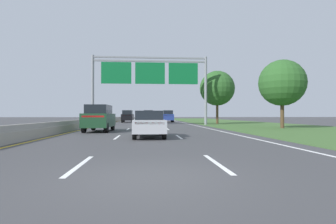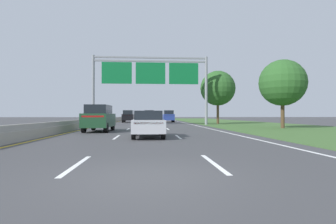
# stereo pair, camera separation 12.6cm
# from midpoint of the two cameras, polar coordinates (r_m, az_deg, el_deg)

# --- Properties ---
(ground_plane) EXTENTS (220.00, 220.00, 0.00)m
(ground_plane) POSITION_cam_midpoint_polar(r_m,az_deg,el_deg) (40.89, -4.38, -2.45)
(ground_plane) COLOR #3D3D3F
(lane_striping) EXTENTS (11.96, 106.00, 0.01)m
(lane_striping) POSITION_cam_midpoint_polar(r_m,az_deg,el_deg) (40.43, -4.38, -2.47)
(lane_striping) COLOR white
(lane_striping) RESTS_ON ground
(grass_verge_right) EXTENTS (14.00, 110.00, 0.02)m
(grass_verge_right) POSITION_cam_midpoint_polar(r_m,az_deg,el_deg) (43.20, 14.47, -2.32)
(grass_verge_right) COLOR #3D602D
(grass_verge_right) RESTS_ON ground
(median_barrier_concrete) EXTENTS (0.60, 110.00, 0.85)m
(median_barrier_concrete) POSITION_cam_midpoint_polar(r_m,az_deg,el_deg) (41.41, -13.56, -1.92)
(median_barrier_concrete) COLOR #99968E
(median_barrier_concrete) RESTS_ON ground
(overhead_sign_gantry) EXTENTS (15.06, 0.42, 9.02)m
(overhead_sign_gantry) POSITION_cam_midpoint_polar(r_m,az_deg,el_deg) (35.63, -3.88, 7.57)
(overhead_sign_gantry) COLOR gray
(overhead_sign_gantry) RESTS_ON ground
(pickup_truck_white) EXTENTS (2.05, 5.42, 2.20)m
(pickup_truck_white) POSITION_cam_midpoint_polar(r_m,az_deg,el_deg) (51.65, -4.23, -0.87)
(pickup_truck_white) COLOR silver
(pickup_truck_white) RESTS_ON ground
(car_black_left_lane_suv) EXTENTS (1.97, 4.73, 2.11)m
(car_black_left_lane_suv) POSITION_cam_midpoint_polar(r_m,az_deg,el_deg) (48.29, -8.53, -0.86)
(car_black_left_lane_suv) COLOR black
(car_black_left_lane_suv) RESTS_ON ground
(car_blue_right_lane_suv) EXTENTS (1.93, 4.71, 2.11)m
(car_blue_right_lane_suv) POSITION_cam_midpoint_polar(r_m,az_deg,el_deg) (48.65, -0.14, -0.86)
(car_blue_right_lane_suv) COLOR navy
(car_blue_right_lane_suv) RESTS_ON ground
(car_darkgreen_left_lane_suv) EXTENTS (2.01, 4.74, 2.11)m
(car_darkgreen_left_lane_suv) POSITION_cam_midpoint_polar(r_m,az_deg,el_deg) (22.36, -14.39, -1.18)
(car_darkgreen_left_lane_suv) COLOR #193D23
(car_darkgreen_left_lane_suv) RESTS_ON ground
(car_silver_centre_lane_sedan) EXTENTS (1.87, 4.42, 1.57)m
(car_silver_centre_lane_sedan) POSITION_cam_midpoint_polar(r_m,az_deg,el_deg) (16.21, -4.26, -2.43)
(car_silver_centre_lane_sedan) COLOR #B2B5BA
(car_silver_centre_lane_sedan) RESTS_ON ground
(roadside_tree_near) EXTENTS (4.57, 4.57, 6.79)m
(roadside_tree_near) POSITION_cam_midpoint_polar(r_m,az_deg,el_deg) (29.30, 22.73, 5.65)
(roadside_tree_near) COLOR #4C3823
(roadside_tree_near) RESTS_ON ground
(roadside_tree_mid) EXTENTS (5.09, 5.09, 7.76)m
(roadside_tree_mid) POSITION_cam_midpoint_polar(r_m,az_deg,el_deg) (40.44, 10.20, 4.92)
(roadside_tree_mid) COLOR #4C3823
(roadside_tree_mid) RESTS_ON ground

